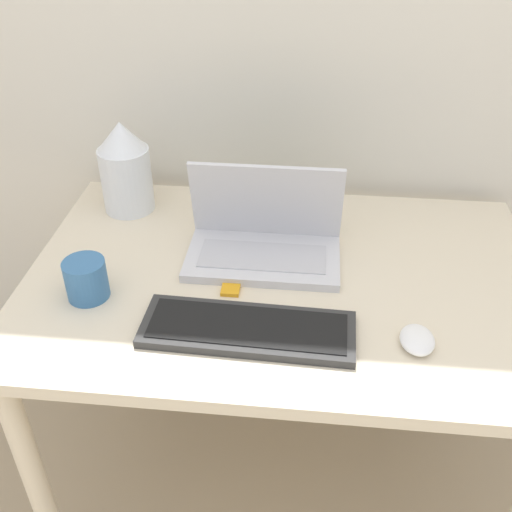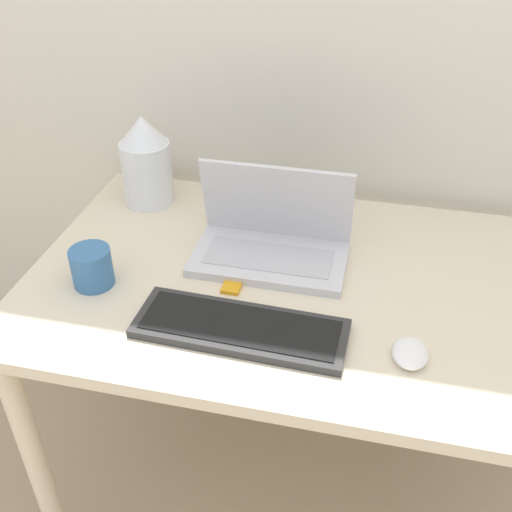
# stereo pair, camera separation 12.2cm
# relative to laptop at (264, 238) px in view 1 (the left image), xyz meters

# --- Properties ---
(desk) EXTENTS (1.15, 0.77, 0.74)m
(desk) POSITION_rel_laptop_xyz_m (0.05, -0.07, -0.14)
(desk) COLOR beige
(desk) RESTS_ON ground_plane
(laptop) EXTENTS (0.35, 0.21, 0.22)m
(laptop) POSITION_rel_laptop_xyz_m (0.00, 0.00, 0.00)
(laptop) COLOR silver
(laptop) RESTS_ON desk
(keyboard) EXTENTS (0.42, 0.16, 0.02)m
(keyboard) POSITION_rel_laptop_xyz_m (-0.01, -0.27, -0.04)
(keyboard) COLOR #2D2D2D
(keyboard) RESTS_ON desk
(mouse) EXTENTS (0.07, 0.09, 0.03)m
(mouse) POSITION_rel_laptop_xyz_m (0.32, -0.27, -0.03)
(mouse) COLOR white
(mouse) RESTS_ON desk
(vase) EXTENTS (0.13, 0.13, 0.24)m
(vase) POSITION_rel_laptop_xyz_m (-0.37, 0.18, 0.07)
(vase) COLOR white
(vase) RESTS_ON desk
(mp3_player) EXTENTS (0.04, 0.05, 0.01)m
(mp3_player) POSITION_rel_laptop_xyz_m (-0.06, -0.14, -0.04)
(mp3_player) COLOR orange
(mp3_player) RESTS_ON desk
(mug) EXTENTS (0.09, 0.09, 0.09)m
(mug) POSITION_rel_laptop_xyz_m (-0.36, -0.19, -0.00)
(mug) COLOR teal
(mug) RESTS_ON desk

